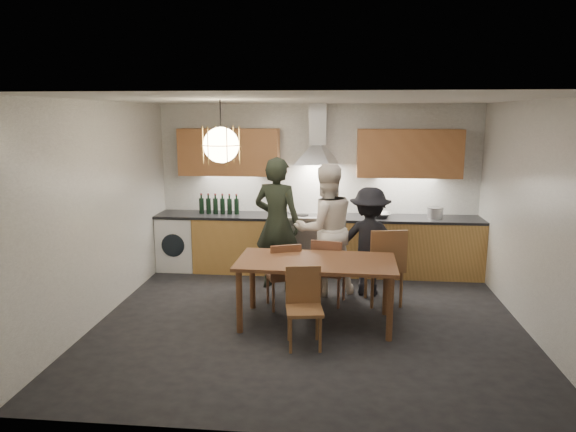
# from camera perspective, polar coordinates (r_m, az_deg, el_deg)

# --- Properties ---
(ground) EXTENTS (5.00, 5.00, 0.00)m
(ground) POSITION_cam_1_polar(r_m,az_deg,el_deg) (6.31, 2.35, -11.53)
(ground) COLOR black
(ground) RESTS_ON ground
(room_shell) EXTENTS (5.02, 4.52, 2.61)m
(room_shell) POSITION_cam_1_polar(r_m,az_deg,el_deg) (5.86, 2.48, 4.05)
(room_shell) COLOR white
(room_shell) RESTS_ON ground
(counter_run) EXTENTS (5.00, 0.62, 0.90)m
(counter_run) POSITION_cam_1_polar(r_m,az_deg,el_deg) (8.01, 3.33, -3.14)
(counter_run) COLOR tan
(counter_run) RESTS_ON ground
(range_stove) EXTENTS (0.90, 0.60, 0.92)m
(range_stove) POSITION_cam_1_polar(r_m,az_deg,el_deg) (8.01, 3.16, -3.20)
(range_stove) COLOR silver
(range_stove) RESTS_ON ground
(wall_fixtures) EXTENTS (4.30, 0.54, 1.10)m
(wall_fixtures) POSITION_cam_1_polar(r_m,az_deg,el_deg) (7.90, 3.31, 7.12)
(wall_fixtures) COLOR #BB7A48
(wall_fixtures) RESTS_ON ground
(pendant_lamp) EXTENTS (0.43, 0.43, 0.70)m
(pendant_lamp) POSITION_cam_1_polar(r_m,az_deg,el_deg) (5.86, -7.44, 7.83)
(pendant_lamp) COLOR black
(pendant_lamp) RESTS_ON ground
(dining_table) EXTENTS (1.86, 0.98, 0.77)m
(dining_table) POSITION_cam_1_polar(r_m,az_deg,el_deg) (6.01, 3.15, -5.75)
(dining_table) COLOR brown
(dining_table) RESTS_ON ground
(chair_back_left) EXTENTS (0.50, 0.50, 0.86)m
(chair_back_left) POSITION_cam_1_polar(r_m,az_deg,el_deg) (6.49, -0.45, -6.20)
(chair_back_left) COLOR brown
(chair_back_left) RESTS_ON ground
(chair_back_mid) EXTENTS (0.48, 0.48, 0.88)m
(chair_back_mid) POSITION_cam_1_polar(r_m,az_deg,el_deg) (6.64, 4.46, -5.75)
(chair_back_mid) COLOR brown
(chair_back_mid) RESTS_ON ground
(chair_back_right) EXTENTS (0.53, 0.53, 1.02)m
(chair_back_right) POSITION_cam_1_polar(r_m,az_deg,el_deg) (6.70, 10.82, -5.02)
(chair_back_right) COLOR brown
(chair_back_right) RESTS_ON ground
(chair_front) EXTENTS (0.43, 0.43, 0.84)m
(chair_front) POSITION_cam_1_polar(r_m,az_deg,el_deg) (5.55, 1.77, -9.41)
(chair_front) COLOR brown
(chair_front) RESTS_ON ground
(person_left) EXTENTS (0.78, 0.63, 1.87)m
(person_left) POSITION_cam_1_polar(r_m,az_deg,el_deg) (7.17, -1.21, -0.86)
(person_left) COLOR black
(person_left) RESTS_ON ground
(person_mid) EXTENTS (1.06, 0.95, 1.79)m
(person_mid) POSITION_cam_1_polar(r_m,az_deg,el_deg) (7.01, 4.17, -1.48)
(person_mid) COLOR white
(person_mid) RESTS_ON ground
(person_right) EXTENTS (1.02, 0.67, 1.48)m
(person_right) POSITION_cam_1_polar(r_m,az_deg,el_deg) (7.06, 9.02, -2.82)
(person_right) COLOR black
(person_right) RESTS_ON ground
(mixing_bowl) EXTENTS (0.34, 0.34, 0.08)m
(mixing_bowl) POSITION_cam_1_polar(r_m,az_deg,el_deg) (7.90, 10.27, 0.12)
(mixing_bowl) COLOR #B2B1B5
(mixing_bowl) RESTS_ON counter_run
(stock_pot) EXTENTS (0.24, 0.24, 0.16)m
(stock_pot) POSITION_cam_1_polar(r_m,az_deg,el_deg) (8.00, 16.01, 0.30)
(stock_pot) COLOR silver
(stock_pot) RESTS_ON counter_run
(wine_bottles) EXTENTS (0.64, 0.08, 0.32)m
(wine_bottles) POSITION_cam_1_polar(r_m,az_deg,el_deg) (8.10, -7.68, 1.34)
(wine_bottles) COLOR black
(wine_bottles) RESTS_ON counter_run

